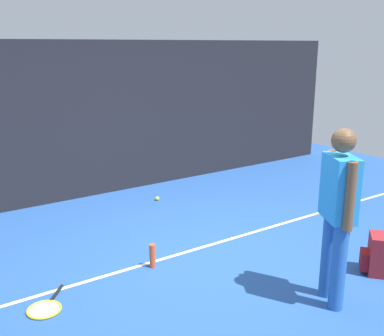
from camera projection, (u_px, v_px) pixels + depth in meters
The scene contains 9 objects.
ground_plane at pixel (211, 258), 5.37m from camera, with size 12.00×12.00×0.00m, color #234C93.
back_fence at pixel (101, 119), 7.44m from camera, with size 10.00×0.10×2.48m, color black.
court_line at pixel (197, 249), 5.61m from camera, with size 9.00×0.05×0.00m, color white.
tennis_player at pixel (338, 207), 4.22m from camera, with size 0.38×0.48×1.70m.
tennis_racket at pixel (46, 308), 4.33m from camera, with size 0.53×0.58×0.03m.
backpack at pixel (377, 255), 4.98m from camera, with size 0.38×0.38×0.44m.
tennis_ball_near_player at pixel (157, 198), 7.35m from camera, with size 0.07×0.07×0.07m, color #CCE033.
tennis_ball_by_fence at pixel (347, 231), 6.06m from camera, with size 0.07×0.07×0.07m, color #CCE033.
water_bottle at pixel (152, 256), 5.12m from camera, with size 0.07×0.07×0.27m, color #D84C26.
Camera 1 is at (-2.95, -3.93, 2.41)m, focal length 43.16 mm.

